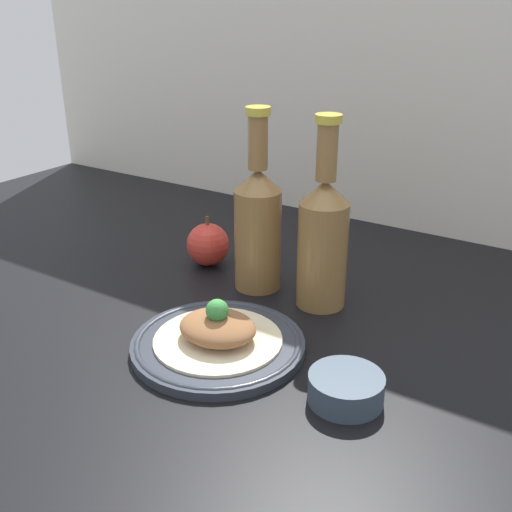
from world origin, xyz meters
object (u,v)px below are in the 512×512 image
plated_food (218,330)px  cider_bottle_right (323,238)px  apple (208,245)px  cider_bottle_left (258,223)px  dipping_bowl (346,388)px  plate (218,344)px

plated_food → cider_bottle_right: cider_bottle_right is taller
plated_food → cider_bottle_right: size_ratio=0.60×
plated_food → apple: size_ratio=1.92×
cider_bottle_right → apple: (-23.37, 2.57, -7.15)cm
cider_bottle_left → apple: cider_bottle_left is taller
plated_food → apple: bearing=129.4°
apple → plated_food: bearing=-50.6°
plated_food → apple: (-17.77, 21.66, 0.81)cm
cider_bottle_left → apple: bearing=167.9°
cider_bottle_left → dipping_bowl: size_ratio=3.24×
plate → cider_bottle_left: (-5.80, 19.10, 10.15)cm
cider_bottle_right → dipping_bowl: size_ratio=3.24×
plate → plated_food: 2.18cm
cider_bottle_left → plated_food: bearing=-73.1°
plated_food → cider_bottle_right: (5.60, 19.10, 7.96)cm
cider_bottle_right → dipping_bowl: cider_bottle_right is taller
cider_bottle_left → dipping_bowl: 33.43cm
apple → dipping_bowl: bearing=-31.6°
plate → plated_food: bearing=-90.0°
cider_bottle_right → apple: bearing=173.7°
cider_bottle_left → dipping_bowl: (24.98, -20.20, -9.24)cm
plate → cider_bottle_left: 22.39cm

